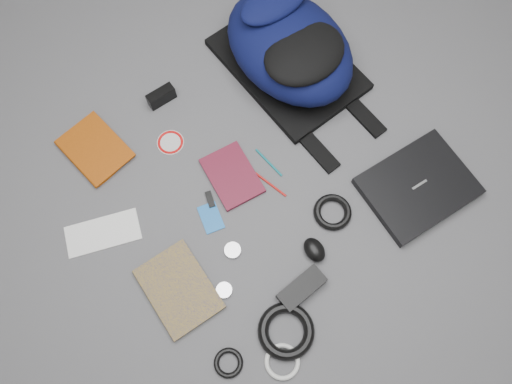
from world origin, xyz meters
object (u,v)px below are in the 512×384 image
comic_book (153,306)px  compact_camera (161,96)px  textbook_red (75,165)px  backpack (289,47)px  dvd_case (232,176)px  power_brick (302,288)px  laptop (418,186)px  mouse (314,250)px

comic_book → compact_camera: 0.69m
textbook_red → comic_book: bearing=-101.8°
backpack → compact_camera: 0.46m
dvd_case → compact_camera: 0.37m
compact_camera → power_brick: bearing=-89.9°
laptop → mouse: mouse is taller
backpack → dvd_case: size_ratio=2.76×
compact_camera → mouse: compact_camera is taller
backpack → dvd_case: bearing=-152.4°
mouse → power_brick: size_ratio=0.54×
power_brick → comic_book: bearing=147.5°
comic_book → compact_camera: size_ratio=2.55×
textbook_red → comic_book: (-0.01, -0.53, -0.00)m
backpack → comic_book: (-0.80, -0.46, -0.10)m
laptop → mouse: size_ratio=4.10×
backpack → compact_camera: (-0.43, 0.12, -0.09)m
textbook_red → mouse: size_ratio=2.76×
backpack → laptop: backpack is taller
dvd_case → mouse: bearing=-73.1°
compact_camera → backpack: bearing=-17.6°
comic_book → power_brick: 0.44m
backpack → mouse: (-0.31, -0.59, -0.09)m
compact_camera → laptop: bearing=-56.2°
dvd_case → compact_camera: bearing=101.9°
compact_camera → power_brick: (0.03, -0.78, -0.01)m
compact_camera → power_brick: 0.78m
backpack → comic_book: size_ratio=2.23×
dvd_case → mouse: (0.08, -0.34, 0.01)m
compact_camera → power_brick: compact_camera is taller
compact_camera → power_brick: size_ratio=0.65×
laptop → textbook_red: (-0.87, 0.66, -0.00)m
laptop → compact_camera: 0.89m
power_brick → textbook_red: bearing=112.0°
backpack → mouse: bearing=-122.4°
backpack → textbook_red: 0.80m
comic_book → mouse: bearing=-14.9°
comic_book → power_brick: bearing=-27.4°
comic_book → mouse: 0.51m
textbook_red → power_brick: 0.82m
compact_camera → mouse: bearing=-81.8°
comic_book → laptop: bearing=-9.6°
backpack → mouse: 0.67m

